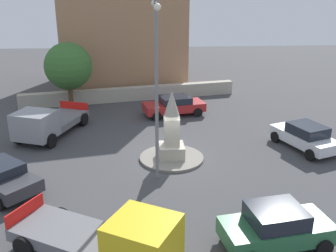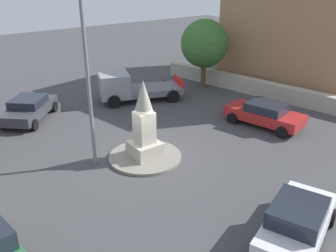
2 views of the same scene
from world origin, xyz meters
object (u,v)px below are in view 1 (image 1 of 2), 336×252
object	(u,v)px
truck_yellow_approaching	(113,240)
corner_building	(118,24)
streetlamp	(156,74)
tree_near_wall	(68,66)
car_white_passing	(305,136)
car_red_waiting	(174,105)
car_dark_grey_parked_left	(0,177)
monument	(172,130)
truck_grey_near_island	(45,123)
car_green_parked_right	(276,227)

from	to	relation	value
truck_yellow_approaching	corner_building	size ratio (longest dim) A/B	0.56
streetlamp	truck_yellow_approaching	size ratio (longest dim) A/B	1.41
tree_near_wall	corner_building	bearing A→B (deg)	-23.21
car_white_passing	car_red_waiting	bearing A→B (deg)	45.83
corner_building	tree_near_wall	distance (m)	8.78
truck_yellow_approaching	tree_near_wall	size ratio (longest dim) A/B	1.24
car_dark_grey_parked_left	car_red_waiting	world-z (taller)	car_red_waiting
streetlamp	car_dark_grey_parked_left	world-z (taller)	streetlamp
streetlamp	car_dark_grey_parked_left	size ratio (longest dim) A/B	2.03
monument	truck_grey_near_island	world-z (taller)	monument
car_white_passing	corner_building	xyz separation A→B (m)	(16.61, 11.21, 4.74)
streetlamp	truck_grey_near_island	xyz separation A→B (m)	(5.74, 6.54, -4.22)
car_green_parked_right	corner_building	distance (m)	26.51
car_red_waiting	truck_grey_near_island	bearing A→B (deg)	116.05
car_dark_grey_parked_left	truck_grey_near_island	xyz separation A→B (m)	(6.46, -0.63, 0.25)
car_dark_grey_parked_left	truck_grey_near_island	world-z (taller)	truck_grey_near_island
car_white_passing	tree_near_wall	bearing A→B (deg)	58.78
car_green_parked_right	corner_building	size ratio (longest dim) A/B	0.38
corner_building	car_red_waiting	bearing A→B (deg)	-156.51
car_dark_grey_parked_left	truck_grey_near_island	size ratio (longest dim) A/B	0.73
car_green_parked_right	tree_near_wall	size ratio (longest dim) A/B	0.83
streetlamp	corner_building	bearing A→B (deg)	7.62
truck_yellow_approaching	tree_near_wall	distance (m)	18.69
car_white_passing	truck_yellow_approaching	world-z (taller)	truck_yellow_approaching
monument	truck_grey_near_island	bearing A→B (deg)	64.20
streetlamp	corner_building	xyz separation A→B (m)	(19.66, 2.63, 0.32)
car_green_parked_right	car_red_waiting	bearing A→B (deg)	8.57
monument	car_green_parked_right	xyz separation A→B (m)	(-7.73, -3.11, -0.90)
car_dark_grey_parked_left	tree_near_wall	xyz separation A→B (m)	(12.59, -1.20, 2.52)
car_red_waiting	tree_near_wall	size ratio (longest dim) A/B	0.92
car_dark_grey_parked_left	car_white_passing	size ratio (longest dim) A/B	0.96
streetlamp	car_dark_grey_parked_left	xyz separation A→B (m)	(-0.72, 7.17, -4.47)
streetlamp	truck_yellow_approaching	world-z (taller)	streetlamp
car_dark_grey_parked_left	truck_yellow_approaching	xyz separation A→B (m)	(-5.48, -5.43, 0.27)
car_dark_grey_parked_left	corner_building	distance (m)	21.42
corner_building	tree_near_wall	bearing A→B (deg)	156.79
streetlamp	car_green_parked_right	distance (m)	8.13
truck_yellow_approaching	tree_near_wall	world-z (taller)	tree_near_wall
streetlamp	car_green_parked_right	size ratio (longest dim) A/B	2.09
monument	streetlamp	bearing A→B (deg)	158.02
truck_grey_near_island	tree_near_wall	bearing A→B (deg)	-5.32
car_white_passing	car_red_waiting	xyz separation A→B (m)	(6.71, 6.91, -0.04)
monument	car_dark_grey_parked_left	xyz separation A→B (m)	(-2.88, 8.05, -0.99)
corner_building	monument	bearing A→B (deg)	-168.68
car_dark_grey_parked_left	truck_grey_near_island	distance (m)	6.50
car_dark_grey_parked_left	corner_building	world-z (taller)	corner_building
streetlamp	tree_near_wall	world-z (taller)	streetlamp
streetlamp	car_red_waiting	bearing A→B (deg)	-9.73
car_white_passing	truck_grey_near_island	distance (m)	15.36
streetlamp	truck_grey_near_island	size ratio (longest dim) A/B	1.47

